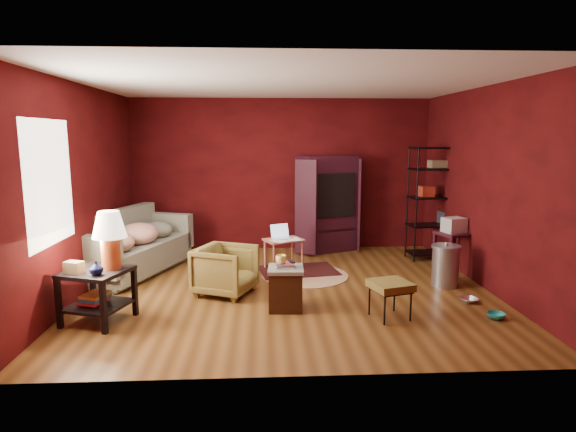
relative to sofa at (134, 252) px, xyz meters
name	(u,v)px	position (x,y,z in m)	size (l,w,h in m)	color
room	(286,189)	(2.29, -0.83, 1.04)	(5.54, 5.04, 2.84)	brown
sofa	(134,252)	(0.00, 0.00, 0.00)	(1.86, 0.54, 0.73)	gray
armchair	(225,268)	(1.47, -0.99, 0.00)	(0.71, 0.66, 0.73)	black
pet_bowl_steel	(469,293)	(4.61, -1.50, -0.25)	(0.23, 0.06, 0.23)	silver
pet_bowl_turquoise	(496,310)	(4.70, -2.06, -0.26)	(0.21, 0.07, 0.21)	#25AFA9
vase	(96,268)	(0.15, -2.10, 0.32)	(0.15, 0.15, 0.15)	#0B133A
mug	(281,258)	(2.19, -1.63, 0.29)	(0.13, 0.10, 0.13)	#FFF87C
side_table	(103,256)	(0.16, -1.87, 0.40)	(0.82, 0.82, 1.28)	black
sofa_cushions	(132,246)	(-0.04, 0.05, 0.08)	(1.51, 2.30, 0.90)	gray
hamper	(286,287)	(2.25, -1.61, -0.09)	(0.45, 0.45, 0.61)	#3E210E
footstool	(390,287)	(3.45, -1.98, 0.02)	(0.54, 0.54, 0.44)	black
rug_round	(305,275)	(2.61, -0.19, -0.36)	(1.66, 1.66, 0.01)	beige
rug_oriental	(298,270)	(2.53, 0.05, -0.35)	(1.31, 0.98, 0.01)	#461212
laptop_desk	(283,242)	(2.30, 0.20, 0.08)	(0.69, 0.61, 0.71)	#D67861
tv_armoire	(327,202)	(3.16, 1.42, 0.55)	(1.29, 1.03, 1.76)	#39101D
wire_shelving	(438,198)	(4.98, 0.75, 0.70)	(0.98, 0.50, 1.94)	black
small_stand	(454,232)	(4.88, -0.26, 0.30)	(0.57, 0.57, 0.89)	#39101D
trash_can	(445,265)	(4.56, -0.80, -0.06)	(0.54, 0.54, 0.64)	#ACADB4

